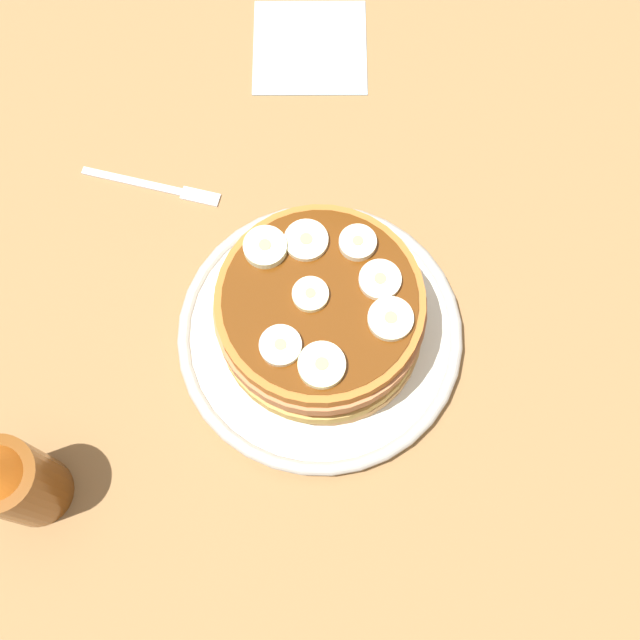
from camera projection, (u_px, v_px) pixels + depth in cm
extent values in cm
cube|color=olive|center=(320.00, 344.00, 70.13)|extent=(140.00, 140.00, 3.00)
cylinder|color=silver|center=(320.00, 335.00, 67.93)|extent=(23.36, 23.36, 1.66)
torus|color=#A19E96|center=(320.00, 333.00, 67.38)|extent=(23.82, 23.82, 1.16)
cylinder|color=tan|center=(327.00, 329.00, 66.44)|extent=(15.53, 15.53, 1.51)
cylinder|color=tan|center=(323.00, 322.00, 65.03)|extent=(16.30, 16.30, 1.51)
cylinder|color=#AC5F37|center=(325.00, 313.00, 63.68)|extent=(15.81, 15.81, 1.51)
cylinder|color=#B27348|center=(318.00, 310.00, 62.14)|extent=(16.36, 16.36, 1.51)
cylinder|color=#AF672A|center=(317.00, 302.00, 60.74)|extent=(15.85, 15.85, 1.51)
cylinder|color=#592B0A|center=(320.00, 299.00, 59.94)|extent=(14.71, 14.71, 0.16)
cylinder|color=#F9F2B4|center=(311.00, 293.00, 59.83)|extent=(2.73, 2.73, 0.67)
cylinder|color=tan|center=(311.00, 291.00, 59.47)|extent=(0.77, 0.77, 0.08)
cylinder|color=#EFE7BC|center=(390.00, 320.00, 59.09)|extent=(3.38, 3.38, 0.71)
cylinder|color=tan|center=(391.00, 318.00, 58.72)|extent=(0.95, 0.95, 0.08)
cylinder|color=#EFF1B7|center=(322.00, 365.00, 57.86)|extent=(3.46, 3.46, 0.85)
cylinder|color=tan|center=(322.00, 364.00, 57.42)|extent=(0.97, 0.97, 0.08)
cylinder|color=#EAF3C0|center=(265.00, 247.00, 60.91)|extent=(3.32, 3.32, 0.93)
cylinder|color=tan|center=(265.00, 245.00, 60.44)|extent=(0.93, 0.93, 0.08)
cylinder|color=beige|center=(358.00, 243.00, 61.09)|extent=(2.86, 2.86, 0.84)
cylinder|color=tan|center=(358.00, 240.00, 60.66)|extent=(0.80, 0.80, 0.08)
cylinder|color=beige|center=(281.00, 346.00, 58.44)|extent=(3.11, 3.11, 0.69)
cylinder|color=tan|center=(280.00, 344.00, 58.08)|extent=(0.87, 0.87, 0.08)
cylinder|color=#F4E9BE|center=(306.00, 241.00, 61.26)|extent=(3.37, 3.37, 0.65)
cylinder|color=tan|center=(306.00, 239.00, 60.91)|extent=(0.94, 0.94, 0.08)
cylinder|color=#F5E2BC|center=(380.00, 280.00, 60.16)|extent=(3.18, 3.18, 0.68)
cylinder|color=tan|center=(380.00, 278.00, 59.80)|extent=(0.89, 0.89, 0.08)
cube|color=#99B2BF|center=(310.00, 47.00, 78.53)|extent=(13.90, 13.90, 0.30)
cube|color=silver|center=(132.00, 181.00, 73.50)|extent=(1.41, 9.53, 0.50)
cube|color=silver|center=(200.00, 196.00, 72.97)|extent=(1.52, 3.58, 0.50)
cylinder|color=brown|center=(19.00, 483.00, 59.97)|extent=(5.58, 5.58, 9.40)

